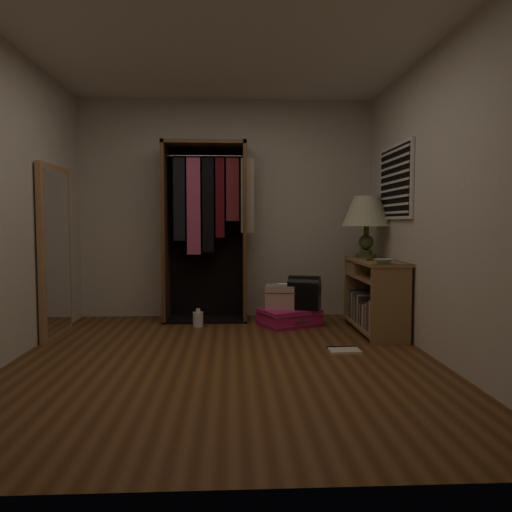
# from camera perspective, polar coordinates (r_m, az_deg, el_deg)

# --- Properties ---
(ground) EXTENTS (4.00, 4.00, 0.00)m
(ground) POSITION_cam_1_polar(r_m,az_deg,el_deg) (4.21, -3.52, -11.83)
(ground) COLOR brown
(ground) RESTS_ON ground
(room_walls) EXTENTS (3.52, 4.02, 2.60)m
(room_walls) POSITION_cam_1_polar(r_m,az_deg,el_deg) (4.11, -2.54, 8.92)
(room_walls) COLOR beige
(room_walls) RESTS_ON ground
(console_bookshelf) EXTENTS (0.42, 1.12, 0.75)m
(console_bookshelf) POSITION_cam_1_polar(r_m,az_deg,el_deg) (5.36, 13.28, -4.25)
(console_bookshelf) COLOR #947047
(console_bookshelf) RESTS_ON ground
(open_wardrobe) EXTENTS (1.04, 0.50, 2.05)m
(open_wardrobe) POSITION_cam_1_polar(r_m,az_deg,el_deg) (5.83, -5.61, 4.50)
(open_wardrobe) COLOR brown
(open_wardrobe) RESTS_ON ground
(floor_mirror) EXTENTS (0.06, 0.80, 1.70)m
(floor_mirror) POSITION_cam_1_polar(r_m,az_deg,el_deg) (5.35, -21.96, 0.50)
(floor_mirror) COLOR tan
(floor_mirror) RESTS_ON ground
(pink_suitcase) EXTENTS (0.75, 0.66, 0.19)m
(pink_suitcase) POSITION_cam_1_polar(r_m,az_deg,el_deg) (5.53, 3.85, -7.02)
(pink_suitcase) COLOR #E01B76
(pink_suitcase) RESTS_ON ground
(train_case) EXTENTS (0.42, 0.32, 0.28)m
(train_case) POSITION_cam_1_polar(r_m,az_deg,el_deg) (5.55, 3.09, -4.63)
(train_case) COLOR tan
(train_case) RESTS_ON pink_suitcase
(black_bag) EXTENTS (0.39, 0.31, 0.37)m
(black_bag) POSITION_cam_1_polar(r_m,az_deg,el_deg) (5.50, 5.56, -4.10)
(black_bag) COLOR black
(black_bag) RESTS_ON pink_suitcase
(table_lamp) EXTENTS (0.58, 0.58, 0.68)m
(table_lamp) POSITION_cam_1_polar(r_m,az_deg,el_deg) (5.64, 12.52, 4.86)
(table_lamp) COLOR #3B4C24
(table_lamp) RESTS_ON console_bookshelf
(brass_tray) EXTENTS (0.29, 0.29, 0.01)m
(brass_tray) POSITION_cam_1_polar(r_m,az_deg,el_deg) (5.22, 13.75, -0.44)
(brass_tray) COLOR olive
(brass_tray) RESTS_ON console_bookshelf
(ceramic_bowl) EXTENTS (0.23, 0.23, 0.04)m
(ceramic_bowl) POSITION_cam_1_polar(r_m,az_deg,el_deg) (4.87, 14.36, -0.57)
(ceramic_bowl) COLOR #9FBE9E
(ceramic_bowl) RESTS_ON console_bookshelf
(white_jug) EXTENTS (0.12, 0.12, 0.20)m
(white_jug) POSITION_cam_1_polar(r_m,az_deg,el_deg) (5.53, -6.63, -7.16)
(white_jug) COLOR white
(white_jug) RESTS_ON ground
(floor_book) EXTENTS (0.28, 0.22, 0.02)m
(floor_book) POSITION_cam_1_polar(r_m,az_deg,el_deg) (4.55, 9.99, -10.53)
(floor_book) COLOR white
(floor_book) RESTS_ON ground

